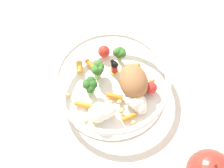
# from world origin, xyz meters

# --- Properties ---
(ground_plane) EXTENTS (2.40, 2.40, 0.00)m
(ground_plane) POSITION_xyz_m (0.00, 0.00, 0.00)
(ground_plane) COLOR silver
(food_container) EXTENTS (0.23, 0.23, 0.06)m
(food_container) POSITION_xyz_m (-0.01, 0.01, 0.03)
(food_container) COLOR white
(food_container) RESTS_ON ground_plane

